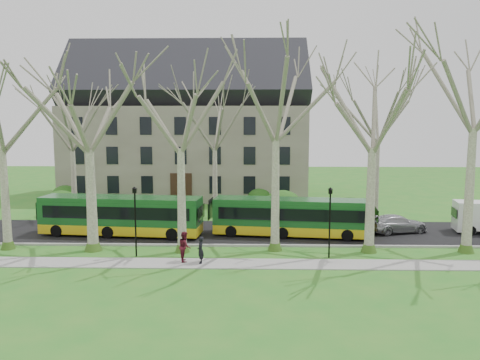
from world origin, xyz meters
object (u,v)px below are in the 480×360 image
bus_follow (291,217)px  sedan (397,224)px  pedestrian_b (185,246)px  pedestrian_a (201,250)px  bus_lead (121,215)px

bus_follow → sedan: size_ratio=2.45×
sedan → pedestrian_b: pedestrian_b is taller
bus_follow → pedestrian_a: (-5.92, -6.97, -0.61)m
bus_lead → pedestrian_a: (6.60, -6.91, -0.68)m
pedestrian_a → pedestrian_b: (-0.99, 0.40, 0.10)m
bus_lead → pedestrian_a: bus_lead is taller
bus_lead → bus_follow: 12.52m
sedan → pedestrian_b: bearing=100.9°
pedestrian_a → pedestrian_b: pedestrian_b is taller
sedan → pedestrian_a: size_ratio=2.89×
sedan → pedestrian_a: 16.22m
pedestrian_a → pedestrian_b: size_ratio=0.89×
sedan → pedestrian_a: pedestrian_a is taller
bus_lead → sedan: bearing=9.1°
sedan → pedestrian_b: size_ratio=2.56×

